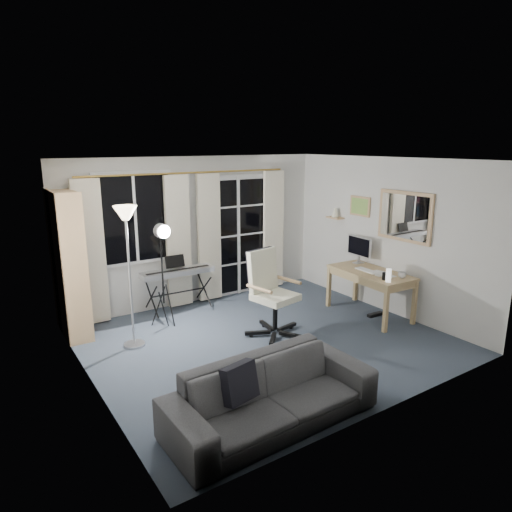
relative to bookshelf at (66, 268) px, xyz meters
The scene contains 17 objects.
floor 2.90m from the bookshelf, 38.87° to the right, with size 4.50×4.00×0.02m, color #333A4A.
window 1.23m from the bookshelf, 13.58° to the left, with size 1.20×0.08×1.40m.
french_door 2.89m from the bookshelf, ahead, with size 1.32×0.09×2.11m.
curtains 2.00m from the bookshelf, ahead, with size 3.60×0.07×2.13m.
bookshelf is the anchor object (origin of this frame).
torchiere_lamp 1.18m from the bookshelf, 55.64° to the right, with size 0.31×0.31×1.85m.
keyboard_piano 1.64m from the bookshelf, ahead, with size 1.16×0.58×0.83m.
studio_light 1.33m from the bookshelf, 22.92° to the right, with size 0.29×0.31×1.55m.
office_chair 2.76m from the bookshelf, 32.75° to the right, with size 0.82×0.81×1.18m.
desk 4.40m from the bookshelf, 24.07° to the right, with size 0.72×1.34×0.70m.
monitor 4.41m from the bookshelf, 17.68° to the right, with size 0.17×0.51×0.44m.
desk_clutter 4.44m from the bookshelf, 26.99° to the right, with size 0.44×0.79×0.89m.
mug 4.70m from the bookshelf, 29.14° to the right, with size 0.12×0.09×0.12m, color silver.
wall_mirror 4.85m from the bookshelf, 25.39° to the right, with size 0.04×0.94×0.74m.
framed_print 4.55m from the bookshelf, 14.96° to the right, with size 0.03×0.42×0.32m.
wall_shelf 4.36m from the bookshelf, ahead, with size 0.16×0.30×0.18m.
sofa 3.49m from the bookshelf, 71.32° to the right, with size 2.07×0.65×0.80m.
Camera 1 is at (-3.27, -4.68, 2.60)m, focal length 32.00 mm.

